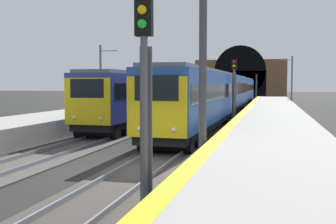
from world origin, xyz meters
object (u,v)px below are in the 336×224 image
(train_adjacent_platform, at_px, (171,93))
(overhead_signal_gantry, at_px, (84,11))
(catenary_mast_near, at_px, (292,80))
(railway_signal_near, at_px, (144,83))
(railway_signal_mid, at_px, (234,87))
(catenary_mast_far, at_px, (101,79))
(train_main_approaching, at_px, (228,92))
(railway_signal_far, at_px, (256,85))

(train_adjacent_platform, distance_m, overhead_signal_gantry, 24.85)
(train_adjacent_platform, height_order, catenary_mast_near, catenary_mast_near)
(railway_signal_near, relative_size, overhead_signal_gantry, 0.56)
(train_adjacent_platform, distance_m, railway_signal_mid, 10.21)
(railway_signal_mid, height_order, catenary_mast_near, catenary_mast_near)
(overhead_signal_gantry, height_order, catenary_mast_far, overhead_signal_gantry)
(catenary_mast_near, bearing_deg, overhead_signal_gantry, 168.28)
(train_adjacent_platform, bearing_deg, overhead_signal_gantry, 7.00)
(train_adjacent_platform, height_order, railway_signal_mid, railway_signal_mid)
(train_adjacent_platform, relative_size, catenary_mast_far, 5.30)
(train_main_approaching, relative_size, catenary_mast_far, 8.08)
(railway_signal_mid, relative_size, railway_signal_far, 0.98)
(catenary_mast_far, bearing_deg, train_main_approaching, -64.71)
(train_main_approaching, xyz_separation_m, railway_signal_mid, (-13.43, -1.76, 0.65))
(railway_signal_near, relative_size, railway_signal_far, 1.03)
(railway_signal_near, relative_size, railway_signal_mid, 1.05)
(railway_signal_mid, bearing_deg, train_main_approaching, -172.55)
(railway_signal_near, xyz_separation_m, railway_signal_mid, (22.79, -0.00, -0.23))
(overhead_signal_gantry, bearing_deg, train_adjacent_platform, 5.76)
(railway_signal_far, xyz_separation_m, catenary_mast_near, (-18.76, -5.51, 0.68))
(train_adjacent_platform, height_order, overhead_signal_gantry, overhead_signal_gantry)
(train_main_approaching, relative_size, overhead_signal_gantry, 6.06)
(train_main_approaching, distance_m, train_adjacent_platform, 7.57)
(railway_signal_near, xyz_separation_m, overhead_signal_gantry, (6.02, 4.22, 2.74))
(train_main_approaching, bearing_deg, overhead_signal_gantry, -3.65)
(railway_signal_mid, relative_size, catenary_mast_near, 0.70)
(catenary_mast_near, bearing_deg, train_adjacent_platform, 151.51)
(train_adjacent_platform, distance_m, catenary_mast_far, 7.40)
(overhead_signal_gantry, relative_size, catenary_mast_far, 1.33)
(train_main_approaching, xyz_separation_m, railway_signal_near, (-36.22, -1.76, 0.88))
(train_main_approaching, xyz_separation_m, overhead_signal_gantry, (-30.20, 2.46, 3.62))
(train_adjacent_platform, height_order, railway_signal_far, railway_signal_far)
(catenary_mast_near, bearing_deg, railway_signal_far, 16.38)
(train_main_approaching, relative_size, catenary_mast_near, 7.99)
(railway_signal_mid, bearing_deg, railway_signal_near, 0.00)
(catenary_mast_near, distance_m, catenary_mast_far, 29.76)
(railway_signal_near, bearing_deg, catenary_mast_near, 174.06)
(railway_signal_far, height_order, catenary_mast_far, catenary_mast_far)
(train_main_approaching, xyz_separation_m, catenary_mast_far, (-5.77, 12.20, 1.34))
(catenary_mast_far, bearing_deg, train_adjacent_platform, -89.81)
(train_adjacent_platform, xyz_separation_m, catenary_mast_near, (22.48, -12.20, 1.40))
(train_main_approaching, height_order, catenary_mast_far, catenary_mast_far)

